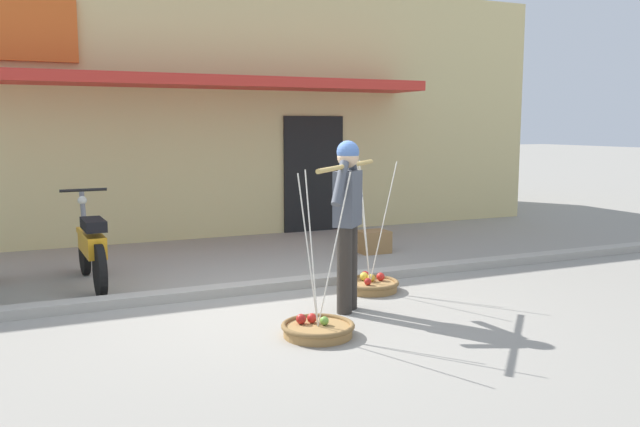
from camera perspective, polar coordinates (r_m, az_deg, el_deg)
ground_plane at (r=6.83m, az=-2.92°, el=-8.00°), size 90.00×90.00×0.00m
sidewalk_curb at (r=7.45m, az=-4.88°, el=-6.28°), size 20.00×0.24×0.10m
fruit_vendor at (r=6.46m, az=2.40°, el=-0.04°), size 1.21×1.26×1.70m
fruit_basket_left_side at (r=5.87m, az=-0.20°, el=-9.88°), size 0.65×0.65×1.45m
fruit_basket_right_side at (r=7.43m, az=4.34°, el=-6.11°), size 0.65×0.65×1.45m
motorcycle_second_in_row at (r=8.00m, az=-19.19°, el=-2.77°), size 0.54×1.82×1.09m
storefront_building at (r=13.26m, az=-12.85°, el=8.58°), size 13.00×6.00×4.20m
wooden_crate at (r=9.62m, az=4.62°, el=-2.45°), size 0.44×0.36×0.32m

